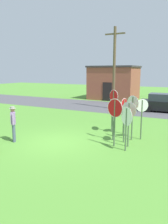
{
  "coord_description": "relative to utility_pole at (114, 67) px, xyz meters",
  "views": [
    {
      "loc": [
        5.94,
        -8.55,
        3.43
      ],
      "look_at": [
        0.63,
        1.53,
        1.3
      ],
      "focal_mm": 35.8,
      "sensor_mm": 36.0,
      "label": 1
    }
  ],
  "objects": [
    {
      "name": "stop_sign_nearest",
      "position": [
        4.21,
        -9.37,
        -2.32
      ],
      "size": [
        0.7,
        0.19,
        2.08
      ],
      "color": "#51664C",
      "rests_on": "ground"
    },
    {
      "name": "stop_sign_tallest",
      "position": [
        4.27,
        -9.93,
        -2.42
      ],
      "size": [
        0.64,
        0.52,
        1.93
      ],
      "color": "#51664C",
      "rests_on": "ground"
    },
    {
      "name": "stop_sign_far_back",
      "position": [
        2.66,
        -7.39,
        -2.19
      ],
      "size": [
        0.27,
        0.77,
        2.24
      ],
      "color": "#51664C",
      "rests_on": "ground"
    },
    {
      "name": "building_background",
      "position": [
        -2.45,
        6.64,
        -1.75
      ],
      "size": [
        5.51,
        4.34,
        3.96
      ],
      "color": "brown",
      "rests_on": "ground"
    },
    {
      "name": "stop_sign_rear_left",
      "position": [
        4.08,
        -8.34,
        -2.22
      ],
      "size": [
        0.64,
        0.3,
        2.24
      ],
      "color": "#51664C",
      "rests_on": "ground"
    },
    {
      "name": "stop_sign_rear_right",
      "position": [
        4.46,
        -8.01,
        -2.36
      ],
      "size": [
        0.51,
        0.41,
        2.05
      ],
      "color": "#51664C",
      "rests_on": "ground"
    },
    {
      "name": "stop_sign_leaning_left",
      "position": [
        3.85,
        -8.87,
        -2.45
      ],
      "size": [
        0.16,
        0.73,
        1.9
      ],
      "color": "#51664C",
      "rests_on": "ground"
    },
    {
      "name": "stop_sign_leaning_right",
      "position": [
        3.36,
        -7.44,
        -2.42
      ],
      "size": [
        0.13,
        0.64,
        1.97
      ],
      "color": "#51664C",
      "rests_on": "ground"
    },
    {
      "name": "ground_plane",
      "position": [
        1.04,
        -10.39,
        -3.73
      ],
      "size": [
        80.0,
        80.0,
        0.0
      ],
      "primitive_type": "plane",
      "color": "#518E33"
    },
    {
      "name": "stop_sign_center_cluster",
      "position": [
        3.26,
        -8.79,
        -2.07
      ],
      "size": [
        0.55,
        0.32,
        2.52
      ],
      "color": "#51664C",
      "rests_on": "ground"
    },
    {
      "name": "parked_car_on_street",
      "position": [
        4.37,
        0.66,
        -3.04
      ],
      "size": [
        4.38,
        2.17,
        1.51
      ],
      "color": "black",
      "rests_on": "ground"
    },
    {
      "name": "stop_sign_low_front",
      "position": [
        3.63,
        -9.63,
        -2.22
      ],
      "size": [
        0.81,
        0.3,
        2.2
      ],
      "color": "#51664C",
      "rests_on": "ground"
    },
    {
      "name": "street_asphalt",
      "position": [
        1.04,
        0.77,
        -3.73
      ],
      "size": [
        60.0,
        6.4,
        0.01
      ],
      "primitive_type": "cube",
      "color": "#4C4C51",
      "rests_on": "ground"
    },
    {
      "name": "person_in_teal",
      "position": [
        -0.94,
        -11.25,
        -2.75
      ],
      "size": [
        0.41,
        0.44,
        1.74
      ],
      "color": "#4C5670",
      "rests_on": "ground"
    },
    {
      "name": "utility_pole",
      "position": [
        0.0,
        0.0,
        0.0
      ],
      "size": [
        1.8,
        0.24,
        7.11
      ],
      "color": "brown",
      "rests_on": "ground"
    }
  ]
}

